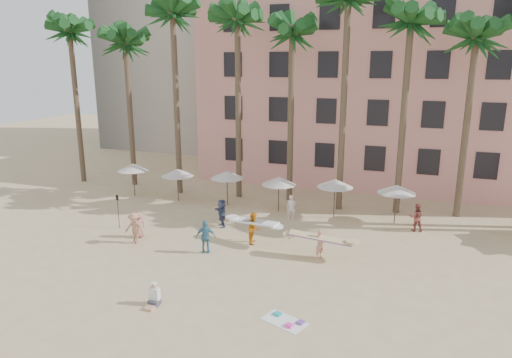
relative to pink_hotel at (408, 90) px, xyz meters
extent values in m
plane|color=#D1B789|center=(-7.00, -26.00, -8.00)|extent=(120.00, 120.00, 0.00)
cube|color=#DD9286|center=(0.00, 0.00, 0.00)|extent=(35.00, 14.00, 16.00)
cylinder|color=brown|center=(-27.00, -11.00, -1.50)|extent=(0.44, 0.44, 13.00)
cylinder|color=brown|center=(-22.00, -10.50, -2.00)|extent=(0.44, 0.44, 12.00)
cylinder|color=brown|center=(-17.00, -11.50, -1.00)|extent=(0.44, 0.44, 14.00)
cylinder|color=brown|center=(-12.00, -11.00, -1.25)|extent=(0.44, 0.44, 13.50)
cylinder|color=brown|center=(-8.00, -10.50, -1.75)|extent=(0.44, 0.44, 12.50)
cylinder|color=brown|center=(-4.00, -11.50, -0.75)|extent=(0.44, 0.44, 14.50)
cylinder|color=brown|center=(0.00, -11.00, -1.50)|extent=(0.44, 0.44, 13.00)
cylinder|color=brown|center=(4.00, -10.50, -2.00)|extent=(0.44, 0.44, 12.00)
cylinder|color=#332B23|center=(-20.00, -13.50, -6.75)|extent=(0.07, 0.07, 2.50)
cone|color=beige|center=(-20.00, -13.50, -5.65)|extent=(2.50, 2.50, 0.55)
cylinder|color=#332B23|center=(-16.00, -13.60, -6.80)|extent=(0.07, 0.07, 2.40)
cone|color=beige|center=(-16.00, -13.60, -5.75)|extent=(2.50, 2.50, 0.55)
cylinder|color=#332B23|center=(-12.00, -13.40, -6.75)|extent=(0.07, 0.07, 2.50)
cone|color=beige|center=(-12.00, -13.40, -5.65)|extent=(2.50, 2.50, 0.55)
cylinder|color=#332B23|center=(-8.00, -13.50, -6.80)|extent=(0.07, 0.07, 2.40)
cone|color=beige|center=(-8.00, -13.50, -5.75)|extent=(2.50, 2.50, 0.55)
cylinder|color=#332B23|center=(-4.00, -13.60, -6.70)|extent=(0.07, 0.07, 2.60)
cone|color=beige|center=(-4.00, -13.60, -5.55)|extent=(2.50, 2.50, 0.55)
cylinder|color=#332B23|center=(0.00, -13.40, -6.75)|extent=(0.07, 0.07, 2.50)
cone|color=beige|center=(0.00, -13.40, -5.65)|extent=(2.50, 2.50, 0.55)
cube|color=white|center=(-3.68, -27.27, -7.99)|extent=(2.04, 1.58, 0.02)
cube|color=teal|center=(-4.08, -26.90, -7.93)|extent=(0.37, 0.34, 0.10)
cube|color=#FF46BB|center=(-3.38, -27.60, -7.92)|extent=(0.34, 0.31, 0.12)
cube|color=purple|center=(-3.02, -27.21, -7.94)|extent=(0.35, 0.37, 0.08)
imported|color=tan|center=(-3.57, -20.54, -7.16)|extent=(0.61, 0.72, 1.67)
cube|color=beige|center=(-3.57, -20.54, -6.83)|extent=(3.43, 0.90, 0.40)
imported|color=orange|center=(-7.69, -19.67, -7.06)|extent=(0.87, 1.03, 1.88)
cube|color=white|center=(-7.69, -19.67, -6.69)|extent=(3.16, 1.42, 0.31)
imported|color=teal|center=(-9.73, -21.94, -7.05)|extent=(1.21, 0.79, 1.91)
imported|color=brown|center=(1.33, -14.44, -7.10)|extent=(0.98, 0.83, 1.80)
imported|color=tan|center=(-14.28, -22.06, -7.05)|extent=(1.27, 0.79, 1.90)
imported|color=#394465|center=(-10.57, -17.75, -7.08)|extent=(1.48, 1.67, 1.83)
imported|color=#B47065|center=(-14.59, -21.15, -7.20)|extent=(0.85, 0.93, 1.60)
imported|color=white|center=(-6.68, -14.92, -7.15)|extent=(0.70, 0.55, 1.70)
cylinder|color=black|center=(-16.71, -20.19, -6.95)|extent=(0.04, 0.04, 2.10)
cube|color=black|center=(-16.71, -20.19, -5.95)|extent=(0.18, 0.03, 0.35)
cube|color=#3F3F4C|center=(-9.45, -27.87, -7.88)|extent=(0.46, 0.43, 0.25)
cube|color=tan|center=(-9.45, -28.23, -7.94)|extent=(0.41, 0.46, 0.12)
cube|color=white|center=(-9.45, -27.82, -7.49)|extent=(0.45, 0.27, 0.56)
sphere|color=tan|center=(-9.45, -27.82, -7.08)|extent=(0.25, 0.25, 0.25)
camera|label=1|loc=(0.71, -43.47, 2.35)|focal=32.00mm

